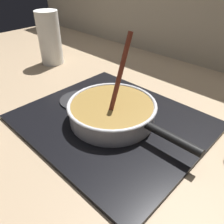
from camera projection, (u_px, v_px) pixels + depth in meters
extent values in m
cube|color=#9E8466|center=(54.00, 134.00, 0.71)|extent=(2.40, 1.60, 0.04)
cube|color=#B2A893|center=(194.00, 2.00, 1.02)|extent=(2.40, 0.02, 0.55)
cube|color=black|center=(112.00, 121.00, 0.73)|extent=(0.56, 0.48, 0.01)
torus|color=#592D0C|center=(112.00, 118.00, 0.72)|extent=(0.20, 0.20, 0.01)
cylinder|color=#262628|center=(79.00, 100.00, 0.82)|extent=(0.14, 0.14, 0.01)
cylinder|color=silver|center=(112.00, 112.00, 0.71)|extent=(0.26, 0.26, 0.06)
cylinder|color=olive|center=(112.00, 111.00, 0.71)|extent=(0.25, 0.25, 0.05)
torus|color=silver|center=(112.00, 104.00, 0.69)|extent=(0.28, 0.28, 0.01)
cylinder|color=black|center=(172.00, 138.00, 0.57)|extent=(0.16, 0.02, 0.02)
cylinder|color=#EDD88C|center=(97.00, 123.00, 0.63)|extent=(0.04, 0.04, 0.01)
cylinder|color=beige|center=(120.00, 92.00, 0.78)|extent=(0.03, 0.03, 0.01)
cylinder|color=#EDD88C|center=(116.00, 104.00, 0.71)|extent=(0.03, 0.03, 0.01)
cylinder|color=#EDD88C|center=(139.00, 120.00, 0.64)|extent=(0.03, 0.03, 0.01)
cylinder|color=beige|center=(124.00, 109.00, 0.69)|extent=(0.03, 0.03, 0.01)
cylinder|color=beige|center=(99.00, 106.00, 0.70)|extent=(0.03, 0.03, 0.01)
cylinder|color=maroon|center=(120.00, 75.00, 0.63)|extent=(0.01, 0.09, 0.23)
cube|color=brown|center=(110.00, 114.00, 0.67)|extent=(0.03, 0.04, 0.01)
cylinder|color=white|center=(50.00, 38.00, 1.08)|extent=(0.11, 0.11, 0.25)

